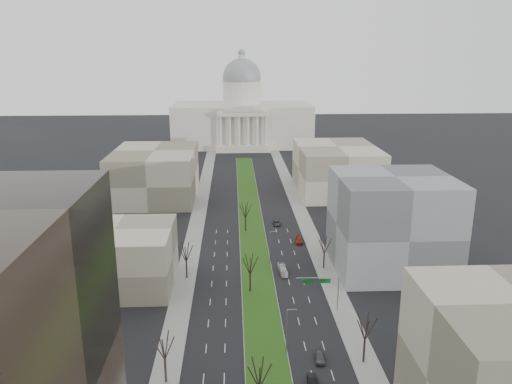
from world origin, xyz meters
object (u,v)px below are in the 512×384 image
object	(u,v)px
car_grey_far	(277,223)
box_van	(283,270)
car_grey_near	(320,357)
car_red	(299,240)
car_black	(313,382)

from	to	relation	value
car_grey_far	box_van	bearing A→B (deg)	-95.31
car_grey_near	car_grey_far	world-z (taller)	car_grey_near
car_grey_far	box_van	size ratio (longest dim) A/B	0.70
car_grey_far	box_van	world-z (taller)	box_van
car_red	car_grey_far	world-z (taller)	car_red
car_black	box_van	world-z (taller)	box_van
car_grey_far	car_grey_near	bearing A→B (deg)	-91.61
car_grey_near	car_black	size ratio (longest dim) A/B	0.99
car_grey_near	car_red	size ratio (longest dim) A/B	0.83
car_grey_far	car_red	bearing A→B (deg)	-74.34
car_grey_near	car_red	distance (m)	57.33
car_grey_near	box_van	xyz separation A→B (m)	(-3.08, 36.68, 0.17)
car_black	car_grey_far	size ratio (longest dim) A/B	0.96
car_grey_near	car_red	bearing A→B (deg)	90.83
car_red	car_black	bearing A→B (deg)	-92.79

